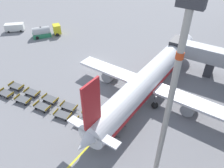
% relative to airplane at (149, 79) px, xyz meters
% --- Properties ---
extents(ground_plane, '(500.00, 500.00, 0.00)m').
position_rel_airplane_xyz_m(ground_plane, '(-14.73, 3.36, -3.34)').
color(ground_plane, gray).
extents(jet_bridge, '(18.23, 4.70, 6.18)m').
position_rel_airplane_xyz_m(jet_bridge, '(9.74, 12.61, 0.41)').
color(jet_bridge, '#B2B5BA').
rests_on(jet_bridge, ground_plane).
extents(airplane, '(28.76, 38.01, 11.93)m').
position_rel_airplane_xyz_m(airplane, '(0.00, 0.00, 0.00)').
color(airplane, white).
rests_on(airplane, ground_plane).
extents(fuel_tanker_primary, '(6.41, 7.67, 3.00)m').
position_rel_airplane_xyz_m(fuel_tanker_primary, '(-34.57, 7.21, -2.06)').
color(fuel_tanker_primary, yellow).
rests_on(fuel_tanker_primary, ground_plane).
extents(service_van, '(5.21, 5.11, 2.19)m').
position_rel_airplane_xyz_m(service_van, '(-44.64, 4.80, -2.15)').
color(service_van, white).
rests_on(service_van, ground_plane).
extents(baggage_dolly_row_near_col_a, '(3.49, 1.80, 0.92)m').
position_rel_airplane_xyz_m(baggage_dolly_row_near_col_a, '(-21.35, -14.84, -2.87)').
color(baggage_dolly_row_near_col_a, '#515459').
rests_on(baggage_dolly_row_near_col_a, ground_plane).
extents(baggage_dolly_row_near_col_b, '(3.52, 1.95, 0.92)m').
position_rel_airplane_xyz_m(baggage_dolly_row_near_col_b, '(-17.29, -14.27, -2.87)').
color(baggage_dolly_row_near_col_b, '#515459').
rests_on(baggage_dolly_row_near_col_b, ground_plane).
extents(baggage_dolly_row_near_col_c, '(3.50, 1.83, 0.92)m').
position_rel_airplane_xyz_m(baggage_dolly_row_near_col_c, '(-13.07, -13.66, -2.87)').
color(baggage_dolly_row_near_col_c, '#515459').
rests_on(baggage_dolly_row_near_col_c, ground_plane).
extents(baggage_dolly_row_near_col_d, '(3.52, 1.98, 0.92)m').
position_rel_airplane_xyz_m(baggage_dolly_row_near_col_d, '(-8.81, -13.19, -2.87)').
color(baggage_dolly_row_near_col_d, '#515459').
rests_on(baggage_dolly_row_near_col_d, ground_plane).
extents(baggage_dolly_row_near_col_e, '(3.49, 1.80, 0.92)m').
position_rel_airplane_xyz_m(baggage_dolly_row_near_col_e, '(-4.86, -12.74, -2.87)').
color(baggage_dolly_row_near_col_e, '#515459').
rests_on(baggage_dolly_row_near_col_e, ground_plane).
extents(baggage_dolly_row_near_col_f, '(3.51, 1.86, 0.92)m').
position_rel_airplane_xyz_m(baggage_dolly_row_near_col_f, '(-0.64, -12.25, -2.87)').
color(baggage_dolly_row_near_col_f, '#515459').
rests_on(baggage_dolly_row_near_col_f, ground_plane).
extents(baggage_dolly_row_mid_a_col_a, '(3.51, 1.88, 0.92)m').
position_rel_airplane_xyz_m(baggage_dolly_row_mid_a_col_a, '(-21.56, -12.40, -2.87)').
color(baggage_dolly_row_mid_a_col_a, '#515459').
rests_on(baggage_dolly_row_mid_a_col_a, ground_plane).
extents(baggage_dolly_row_mid_a_col_b, '(3.51, 1.91, 0.92)m').
position_rel_airplane_xyz_m(baggage_dolly_row_mid_a_col_b, '(-17.52, -12.04, -2.87)').
color(baggage_dolly_row_mid_a_col_b, '#515459').
rests_on(baggage_dolly_row_mid_a_col_b, ground_plane).
extents(baggage_dolly_row_mid_a_col_c, '(3.50, 1.83, 0.92)m').
position_rel_airplane_xyz_m(baggage_dolly_row_mid_a_col_c, '(-13.40, -11.52, -2.87)').
color(baggage_dolly_row_mid_a_col_c, '#515459').
rests_on(baggage_dolly_row_mid_a_col_c, ground_plane).
extents(baggage_dolly_row_mid_a_col_d, '(3.51, 1.90, 0.92)m').
position_rel_airplane_xyz_m(baggage_dolly_row_mid_a_col_d, '(-9.32, -11.14, -2.87)').
color(baggage_dolly_row_mid_a_col_d, '#515459').
rests_on(baggage_dolly_row_mid_a_col_d, ground_plane).
extents(baggage_dolly_row_mid_a_col_e, '(3.49, 1.79, 0.92)m').
position_rel_airplane_xyz_m(baggage_dolly_row_mid_a_col_e, '(-5.12, -10.44, -2.87)').
color(baggage_dolly_row_mid_a_col_e, '#515459').
rests_on(baggage_dolly_row_mid_a_col_e, ground_plane).
extents(baggage_dolly_row_mid_a_col_f, '(3.50, 1.85, 0.92)m').
position_rel_airplane_xyz_m(baggage_dolly_row_mid_a_col_f, '(-0.93, -9.92, -2.87)').
color(baggage_dolly_row_mid_a_col_f, '#515459').
rests_on(baggage_dolly_row_mid_a_col_f, ground_plane).
extents(apron_light_mast, '(2.00, 0.70, 21.97)m').
position_rel_airplane_xyz_m(apron_light_mast, '(7.95, -14.17, 9.05)').
color(apron_light_mast, '#ADA89E').
rests_on(apron_light_mast, ground_plane).
extents(stand_guidance_stripe, '(1.39, 33.52, 0.01)m').
position_rel_airplane_xyz_m(stand_guidance_stripe, '(-1.47, -7.88, -3.34)').
color(stand_guidance_stripe, yellow).
rests_on(stand_guidance_stripe, ground_plane).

